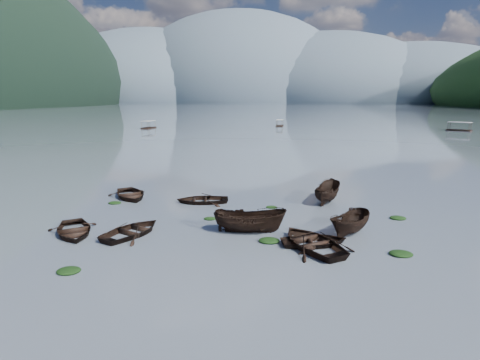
# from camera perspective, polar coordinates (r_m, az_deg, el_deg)

# --- Properties ---
(ground_plane) EXTENTS (2400.00, 2400.00, 0.00)m
(ground_plane) POSITION_cam_1_polar(r_m,az_deg,el_deg) (20.10, -2.32, -12.90)
(ground_plane) COLOR slate
(haze_mtn_a) EXTENTS (520.00, 520.00, 280.00)m
(haze_mtn_a) POSITION_cam_1_polar(r_m,az_deg,el_deg) (954.78, -12.38, 11.42)
(haze_mtn_a) COLOR #475666
(haze_mtn_a) RESTS_ON ground
(haze_mtn_b) EXTENTS (520.00, 520.00, 340.00)m
(haze_mtn_b) POSITION_cam_1_polar(r_m,az_deg,el_deg) (920.22, -0.07, 11.68)
(haze_mtn_b) COLOR #475666
(haze_mtn_b) RESTS_ON ground
(haze_mtn_c) EXTENTS (520.00, 520.00, 260.00)m
(haze_mtn_c) POSITION_cam_1_polar(r_m,az_deg,el_deg) (928.44, 12.59, 11.40)
(haze_mtn_c) COLOR #475666
(haze_mtn_c) RESTS_ON ground
(haze_mtn_d) EXTENTS (520.00, 520.00, 220.00)m
(haze_mtn_d) POSITION_cam_1_polar(r_m,az_deg,el_deg) (971.64, 23.33, 10.74)
(haze_mtn_d) COLOR #475666
(haze_mtn_d) RESTS_ON ground
(rowboat_0) EXTENTS (4.96, 5.41, 0.92)m
(rowboat_0) POSITION_cam_1_polar(r_m,az_deg,el_deg) (26.65, -23.97, -7.55)
(rowboat_0) COLOR black
(rowboat_0) RESTS_ON ground
(rowboat_1) EXTENTS (4.84, 5.36, 0.91)m
(rowboat_1) POSITION_cam_1_polar(r_m,az_deg,el_deg) (25.31, -16.04, -7.97)
(rowboat_1) COLOR black
(rowboat_1) RESTS_ON ground
(rowboat_2) EXTENTS (4.76, 1.82, 1.84)m
(rowboat_2) POSITION_cam_1_polar(r_m,az_deg,el_deg) (24.75, 1.49, -7.94)
(rowboat_2) COLOR black
(rowboat_2) RESTS_ON ground
(rowboat_3) EXTENTS (5.54, 6.10, 1.04)m
(rowboat_3) POSITION_cam_1_polar(r_m,az_deg,el_deg) (22.80, 10.95, -9.98)
(rowboat_3) COLOR black
(rowboat_3) RESTS_ON ground
(rowboat_4) EXTENTS (4.48, 3.58, 0.83)m
(rowboat_4) POSITION_cam_1_polar(r_m,az_deg,el_deg) (23.18, 11.30, -9.61)
(rowboat_4) COLOR black
(rowboat_4) RESTS_ON ground
(rowboat_5) EXTENTS (3.91, 4.37, 1.66)m
(rowboat_5) POSITION_cam_1_polar(r_m,az_deg,el_deg) (25.52, 16.40, -7.82)
(rowboat_5) COLOR black
(rowboat_5) RESTS_ON ground
(rowboat_6) EXTENTS (5.45, 5.86, 0.99)m
(rowboat_6) POSITION_cam_1_polar(r_m,az_deg,el_deg) (34.49, -16.35, -2.60)
(rowboat_6) COLOR black
(rowboat_6) RESTS_ON ground
(rowboat_7) EXTENTS (4.68, 3.61, 0.89)m
(rowboat_7) POSITION_cam_1_polar(r_m,az_deg,el_deg) (31.76, -5.75, -3.42)
(rowboat_7) COLOR black
(rowboat_7) RESTS_ON ground
(rowboat_8) EXTENTS (3.36, 4.96, 1.79)m
(rowboat_8) POSITION_cam_1_polar(r_m,az_deg,el_deg) (32.83, 13.04, -3.16)
(rowboat_8) COLOR black
(rowboat_8) RESTS_ON ground
(weed_clump_0) EXTENTS (1.21, 0.99, 0.26)m
(weed_clump_0) POSITION_cam_1_polar(r_m,az_deg,el_deg) (21.24, -24.63, -12.63)
(weed_clump_0) COLOR black
(weed_clump_0) RESTS_ON ground
(weed_clump_1) EXTENTS (0.92, 0.74, 0.20)m
(weed_clump_1) POSITION_cam_1_polar(r_m,az_deg,el_deg) (27.39, -4.58, -5.97)
(weed_clump_1) COLOR black
(weed_clump_1) RESTS_ON ground
(weed_clump_2) EXTENTS (1.30, 1.04, 0.28)m
(weed_clump_2) POSITION_cam_1_polar(r_m,az_deg,el_deg) (23.22, 4.47, -9.37)
(weed_clump_2) COLOR black
(weed_clump_2) RESTS_ON ground
(weed_clump_3) EXTENTS (0.77, 0.65, 0.17)m
(weed_clump_3) POSITION_cam_1_polar(r_m,az_deg,el_deg) (27.11, 1.40, -6.13)
(weed_clump_3) COLOR black
(weed_clump_3) RESTS_ON ground
(weed_clump_4) EXTENTS (1.30, 1.03, 0.27)m
(weed_clump_4) POSITION_cam_1_polar(r_m,az_deg,el_deg) (23.16, 23.32, -10.44)
(weed_clump_4) COLOR black
(weed_clump_4) RESTS_ON ground
(weed_clump_5) EXTENTS (1.08, 0.88, 0.23)m
(weed_clump_5) POSITION_cam_1_polar(r_m,az_deg,el_deg) (32.99, -18.53, -3.41)
(weed_clump_5) COLOR black
(weed_clump_5) RESTS_ON ground
(weed_clump_6) EXTENTS (0.91, 0.76, 0.19)m
(weed_clump_6) POSITION_cam_1_polar(r_m,az_deg,el_deg) (30.25, 4.82, -4.21)
(weed_clump_6) COLOR black
(weed_clump_6) RESTS_ON ground
(weed_clump_7) EXTENTS (1.17, 0.94, 0.26)m
(weed_clump_7) POSITION_cam_1_polar(r_m,az_deg,el_deg) (29.69, 22.92, -5.48)
(weed_clump_7) COLOR black
(weed_clump_7) RESTS_ON ground
(pontoon_left) EXTENTS (3.23, 6.02, 2.19)m
(pontoon_left) POSITION_cam_1_polar(r_m,az_deg,el_deg) (115.63, -13.74, 7.64)
(pontoon_left) COLOR black
(pontoon_left) RESTS_ON ground
(pontoon_centre) EXTENTS (2.80, 5.47, 2.01)m
(pontoon_centre) POSITION_cam_1_polar(r_m,az_deg,el_deg) (122.72, 6.06, 8.16)
(pontoon_centre) COLOR black
(pontoon_centre) RESTS_ON ground
(pontoon_right) EXTENTS (6.16, 5.81, 2.30)m
(pontoon_right) POSITION_cam_1_polar(r_m,az_deg,el_deg) (120.14, 30.37, 6.48)
(pontoon_right) COLOR black
(pontoon_right) RESTS_ON ground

